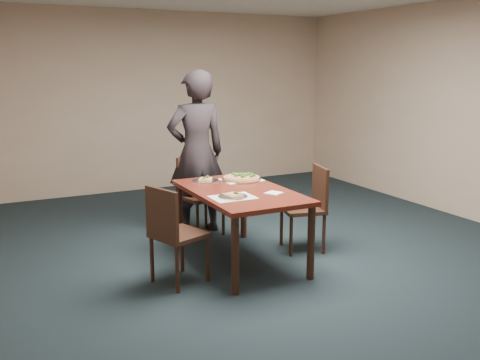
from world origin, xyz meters
name	(u,v)px	position (x,y,z in m)	size (l,w,h in m)	color
ground	(288,268)	(0.00, 0.00, 0.00)	(8.00, 8.00, 0.00)	black
room_shell	(292,89)	(0.00, 0.00, 1.74)	(8.00, 8.00, 8.00)	tan
dining_table	(240,199)	(-0.35, 0.37, 0.66)	(0.90, 1.50, 0.75)	#4F170F
chair_far	(198,190)	(-0.36, 1.46, 0.52)	(0.50, 0.50, 0.91)	black
chair_left	(172,230)	(-1.14, 0.13, 0.52)	(0.54, 0.54, 0.91)	black
chair_right	(310,203)	(0.49, 0.38, 0.52)	(0.51, 0.51, 0.91)	black
diner	(196,153)	(-0.35, 1.52, 0.96)	(0.70, 0.46, 1.91)	black
placemat_main	(241,180)	(-0.12, 0.79, 0.75)	(0.42, 0.32, 0.00)	white
placemat_near	(233,197)	(-0.54, 0.12, 0.75)	(0.40, 0.30, 0.00)	white
pizza_pan	(242,178)	(-0.12, 0.79, 0.77)	(0.43, 0.43, 0.07)	silver
slice_plate_near	(233,196)	(-0.54, 0.12, 0.76)	(0.28, 0.28, 0.05)	silver
slice_plate_far	(205,180)	(-0.50, 0.90, 0.76)	(0.28, 0.28, 0.06)	silver
napkin	(274,193)	(-0.12, 0.10, 0.75)	(0.14, 0.14, 0.01)	white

